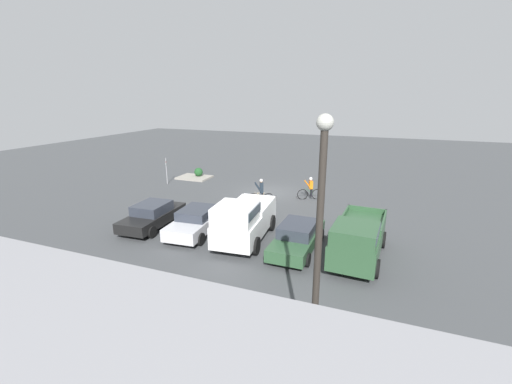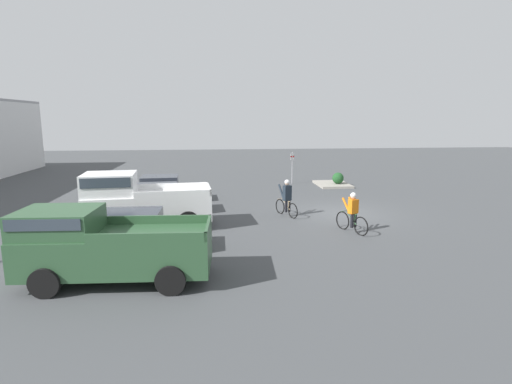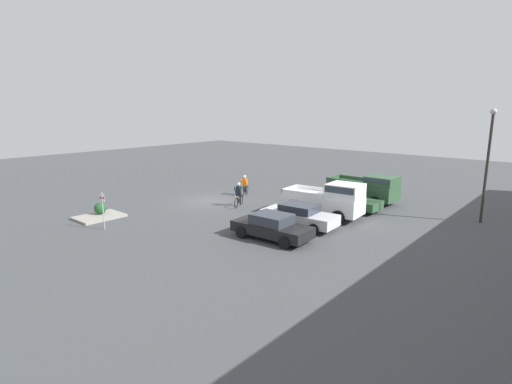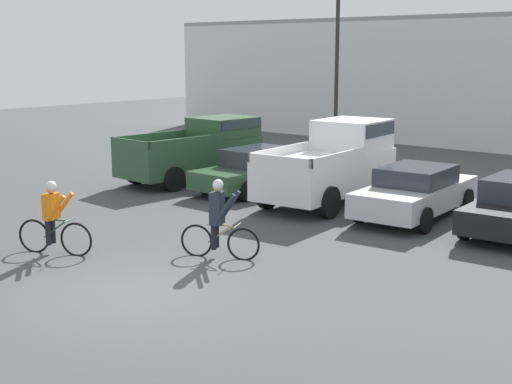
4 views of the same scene
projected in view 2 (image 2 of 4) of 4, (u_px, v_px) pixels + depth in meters
The scene contains 11 objects.
ground_plane at pixel (340, 213), 19.33m from camera, with size 80.00×80.00×0.00m, color #424447.
pickup_truck_0 at pixel (104, 244), 11.02m from camera, with size 2.35×5.21×2.09m.
sedan_0 at pixel (130, 231), 13.82m from camera, with size 1.94×4.68×1.36m.
pickup_truck_1 at pixel (139, 200), 16.41m from camera, with size 2.55×5.18×2.34m.
sedan_1 at pixel (156, 198), 19.31m from camera, with size 2.23×4.64×1.38m.
sedan_2 at pixel (160, 188), 22.03m from camera, with size 2.13×4.47×1.38m.
cyclist_0 at pixel (287, 198), 18.57m from camera, with size 1.66×0.78×1.74m.
cyclist_1 at pixel (352, 213), 15.91m from camera, with size 1.68×0.78×1.65m.
fire_lane_sign at pixel (292, 164), 27.67m from camera, with size 0.15×0.28×2.21m.
curb_island at pixel (332, 184), 27.14m from camera, with size 2.81×2.10×0.15m, color gray.
shrub at pixel (338, 178), 26.82m from camera, with size 0.76×0.76×0.76m.
Camera 2 is at (-18.28, 6.05, 4.53)m, focal length 28.00 mm.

